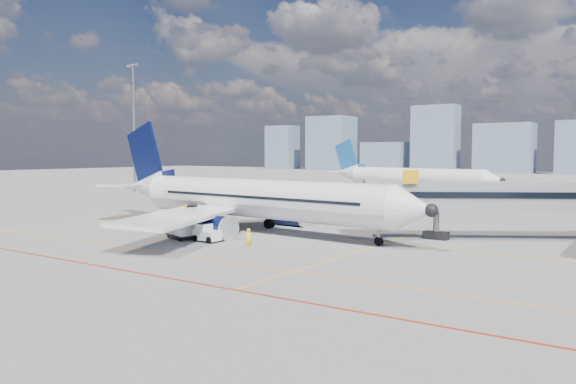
{
  "coord_description": "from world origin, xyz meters",
  "views": [
    {
      "loc": [
        34.12,
        -36.34,
        7.8
      ],
      "look_at": [
        3.65,
        8.62,
        4.0
      ],
      "focal_mm": 35.0,
      "sensor_mm": 36.0,
      "label": 1
    }
  ],
  "objects_px": {
    "main_aircraft": "(247,199)",
    "cargo_dolly": "(181,228)",
    "belt_loader": "(174,221)",
    "ramp_worker": "(249,239)",
    "baggage_tug": "(206,233)",
    "second_aircraft": "(409,178)"
  },
  "relations": [
    {
      "from": "main_aircraft",
      "to": "cargo_dolly",
      "type": "height_order",
      "value": "main_aircraft"
    },
    {
      "from": "belt_loader",
      "to": "ramp_worker",
      "type": "height_order",
      "value": "belt_loader"
    },
    {
      "from": "cargo_dolly",
      "to": "baggage_tug",
      "type": "bearing_deg",
      "value": 19.6
    },
    {
      "from": "cargo_dolly",
      "to": "belt_loader",
      "type": "height_order",
      "value": "belt_loader"
    },
    {
      "from": "cargo_dolly",
      "to": "second_aircraft",
      "type": "bearing_deg",
      "value": 113.07
    },
    {
      "from": "main_aircraft",
      "to": "cargo_dolly",
      "type": "relative_size",
      "value": 11.05
    },
    {
      "from": "cargo_dolly",
      "to": "ramp_worker",
      "type": "distance_m",
      "value": 8.77
    },
    {
      "from": "ramp_worker",
      "to": "main_aircraft",
      "type": "bearing_deg",
      "value": 55.56
    },
    {
      "from": "main_aircraft",
      "to": "cargo_dolly",
      "type": "xyz_separation_m",
      "value": [
        -1.69,
        -7.61,
        -2.23
      ]
    },
    {
      "from": "belt_loader",
      "to": "ramp_worker",
      "type": "relative_size",
      "value": 4.11
    },
    {
      "from": "cargo_dolly",
      "to": "belt_loader",
      "type": "distance_m",
      "value": 7.67
    },
    {
      "from": "cargo_dolly",
      "to": "ramp_worker",
      "type": "bearing_deg",
      "value": 13.59
    },
    {
      "from": "main_aircraft",
      "to": "baggage_tug",
      "type": "relative_size",
      "value": 16.18
    },
    {
      "from": "main_aircraft",
      "to": "ramp_worker",
      "type": "distance_m",
      "value": 11.37
    },
    {
      "from": "second_aircraft",
      "to": "cargo_dolly",
      "type": "distance_m",
      "value": 62.07
    },
    {
      "from": "main_aircraft",
      "to": "belt_loader",
      "type": "xyz_separation_m",
      "value": [
        -7.55,
        -2.68,
        -2.49
      ]
    },
    {
      "from": "belt_loader",
      "to": "ramp_worker",
      "type": "xyz_separation_m",
      "value": [
        14.57,
        -5.94,
        0.12
      ]
    },
    {
      "from": "main_aircraft",
      "to": "ramp_worker",
      "type": "relative_size",
      "value": 23.51
    },
    {
      "from": "cargo_dolly",
      "to": "ramp_worker",
      "type": "relative_size",
      "value": 2.13
    },
    {
      "from": "second_aircraft",
      "to": "baggage_tug",
      "type": "xyz_separation_m",
      "value": [
        6.29,
        -61.98,
        -2.44
      ]
    },
    {
      "from": "second_aircraft",
      "to": "belt_loader",
      "type": "relative_size",
      "value": 5.11
    },
    {
      "from": "cargo_dolly",
      "to": "belt_loader",
      "type": "bearing_deg",
      "value": 160.07
    }
  ]
}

